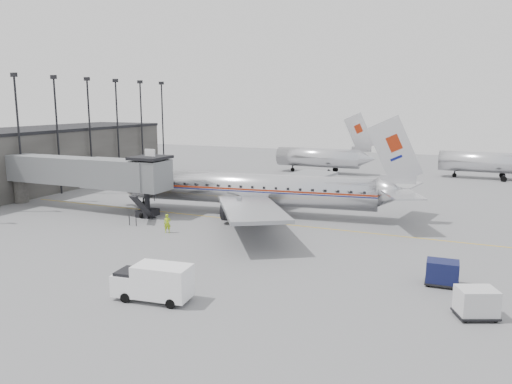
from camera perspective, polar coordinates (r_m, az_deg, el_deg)
ground at (r=46.30m, az=-5.44°, el=-4.73°), size 160.00×160.00×0.00m
terminal at (r=74.67m, az=-25.08°, el=3.23°), size 12.00×46.00×8.00m
apron_line at (r=50.28m, az=0.87°, el=-3.46°), size 60.00×0.15×0.01m
jet_bridge at (r=57.98m, az=-18.32°, el=2.07°), size 21.00×6.20×7.10m
floodlight_masts at (r=71.74m, az=-20.07°, el=6.82°), size 0.90×42.25×15.25m
distant_aircraft_near at (r=84.94m, az=7.23°, el=4.01°), size 16.39×3.20×10.26m
distant_aircraft_mid at (r=85.64m, az=24.98°, el=3.17°), size 16.39×3.20×10.26m
airliner at (r=53.39m, az=-0.16°, el=0.32°), size 33.99×31.32×10.77m
service_van at (r=31.48m, az=-11.66°, el=-9.98°), size 5.00×2.37×2.27m
baggage_cart_navy at (r=35.50m, az=20.52°, el=-8.60°), size 2.19×1.70×1.67m
baggage_cart_white at (r=31.16m, az=23.88°, el=-11.45°), size 2.67×2.41×1.72m
ramp_worker at (r=46.82m, az=-10.10°, el=-3.56°), size 0.76×0.66×1.76m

